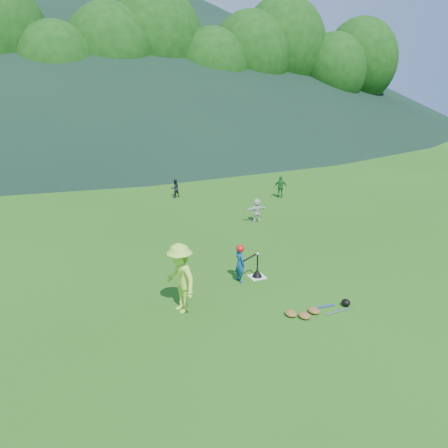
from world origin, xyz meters
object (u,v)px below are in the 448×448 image
at_px(batting_tee, 257,273).
at_px(equipment_pile, 314,311).
at_px(fielder_b, 175,188).
at_px(home_plate, 257,277).
at_px(adult_coach, 180,278).
at_px(batter_child, 240,264).
at_px(fielder_c, 281,187).
at_px(fielder_d, 257,210).

height_order(batting_tee, equipment_pile, batting_tee).
bearing_deg(fielder_b, batting_tee, 74.38).
relative_size(home_plate, equipment_pile, 0.25).
xyz_separation_m(adult_coach, fielder_b, (3.21, 11.11, -0.43)).
bearing_deg(batter_child, home_plate, -89.90).
relative_size(adult_coach, fielder_c, 1.63).
distance_m(home_plate, batting_tee, 0.12).
height_order(batter_child, fielder_d, batter_child).
bearing_deg(batting_tee, equipment_pile, -82.04).
distance_m(home_plate, fielder_d, 5.44).
height_order(home_plate, fielder_c, fielder_c).
bearing_deg(batting_tee, fielder_c, 56.07).
bearing_deg(fielder_b, equipment_pile, 76.55).
bearing_deg(adult_coach, fielder_b, 152.00).
height_order(fielder_c, fielder_d, fielder_c).
relative_size(fielder_b, batting_tee, 1.36).
distance_m(batting_tee, equipment_pile, 2.46).
xyz_separation_m(batter_child, fielder_d, (3.02, 4.89, -0.05)).
relative_size(home_plate, batter_child, 0.41).
bearing_deg(adult_coach, equipment_pile, 53.07).
distance_m(fielder_b, fielder_c, 5.26).
xyz_separation_m(batter_child, adult_coach, (-2.07, -0.98, 0.34)).
xyz_separation_m(adult_coach, fielder_c, (8.03, 9.03, -0.34)).
xyz_separation_m(batter_child, fielder_b, (1.14, 10.12, -0.08)).
xyz_separation_m(fielder_c, equipment_pile, (-5.03, -10.43, -0.48)).
bearing_deg(equipment_pile, fielder_d, 73.95).
distance_m(fielder_c, equipment_pile, 11.59).
bearing_deg(home_plate, fielder_d, 63.28).
distance_m(home_plate, batter_child, 0.80).
bearing_deg(fielder_d, home_plate, 63.44).
bearing_deg(batting_tee, fielder_d, 63.28).
bearing_deg(fielder_b, adult_coach, 61.39).
xyz_separation_m(adult_coach, equipment_pile, (3.00, -1.40, -0.82)).
relative_size(adult_coach, equipment_pile, 0.99).
relative_size(batter_child, fielder_c, 1.00).
xyz_separation_m(fielder_b, fielder_d, (1.89, -5.23, 0.03)).
xyz_separation_m(batter_child, equipment_pile, (0.93, -2.38, -0.48)).
height_order(home_plate, batter_child, batter_child).
distance_m(adult_coach, batting_tee, 2.95).
xyz_separation_m(adult_coach, fielder_d, (5.09, 5.87, -0.39)).
xyz_separation_m(fielder_c, fielder_d, (-2.94, -3.15, -0.05)).
relative_size(batting_tee, equipment_pile, 0.38).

